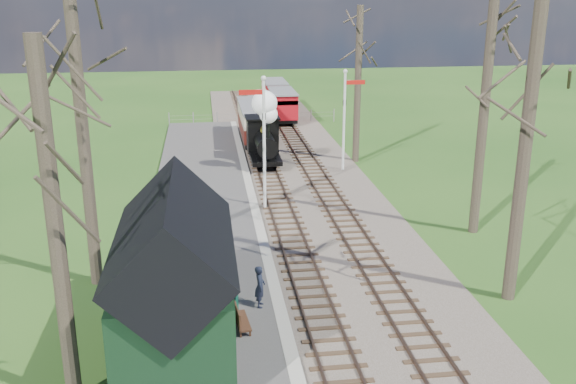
{
  "coord_description": "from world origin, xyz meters",
  "views": [
    {
      "loc": [
        -3.31,
        -12.23,
        9.87
      ],
      "look_at": [
        0.06,
        13.54,
        1.6
      ],
      "focal_mm": 40.0,
      "sensor_mm": 36.0,
      "label": 1
    }
  ],
  "objects_px": {
    "station_shed": "(175,280)",
    "coach": "(256,121)",
    "semaphore_far": "(346,113)",
    "person": "(260,286)",
    "red_carriage_a": "(283,105)",
    "red_carriage_b": "(275,94)",
    "locomotive": "(264,132)",
    "bench": "(239,317)",
    "semaphore_near": "(263,134)",
    "sign_board": "(233,298)"
  },
  "relations": [
    {
      "from": "station_shed",
      "to": "locomotive",
      "type": "relative_size",
      "value": 1.42
    },
    {
      "from": "station_shed",
      "to": "semaphore_near",
      "type": "height_order",
      "value": "semaphore_near"
    },
    {
      "from": "semaphore_near",
      "to": "red_carriage_a",
      "type": "xyz_separation_m",
      "value": [
        3.37,
        20.05,
        -2.24
      ]
    },
    {
      "from": "semaphore_near",
      "to": "bench",
      "type": "height_order",
      "value": "semaphore_near"
    },
    {
      "from": "semaphore_far",
      "to": "person",
      "type": "height_order",
      "value": "semaphore_far"
    },
    {
      "from": "semaphore_far",
      "to": "coach",
      "type": "distance_m",
      "value": 8.91
    },
    {
      "from": "station_shed",
      "to": "coach",
      "type": "bearing_deg",
      "value": 80.45
    },
    {
      "from": "locomotive",
      "to": "red_carriage_b",
      "type": "distance_m",
      "value": 18.28
    },
    {
      "from": "coach",
      "to": "sign_board",
      "type": "relative_size",
      "value": 5.86
    },
    {
      "from": "semaphore_far",
      "to": "person",
      "type": "relative_size",
      "value": 4.16
    },
    {
      "from": "red_carriage_b",
      "to": "bench",
      "type": "relative_size",
      "value": 3.53
    },
    {
      "from": "station_shed",
      "to": "red_carriage_a",
      "type": "relative_size",
      "value": 1.36
    },
    {
      "from": "station_shed",
      "to": "person",
      "type": "distance_m",
      "value": 3.55
    },
    {
      "from": "sign_board",
      "to": "person",
      "type": "distance_m",
      "value": 1.05
    },
    {
      "from": "sign_board",
      "to": "red_carriage_a",
      "type": "bearing_deg",
      "value": 80.15
    },
    {
      "from": "red_carriage_a",
      "to": "red_carriage_b",
      "type": "relative_size",
      "value": 1.0
    },
    {
      "from": "station_shed",
      "to": "coach",
      "type": "distance_m",
      "value": 25.91
    },
    {
      "from": "semaphore_far",
      "to": "bench",
      "type": "relative_size",
      "value": 4.35
    },
    {
      "from": "station_shed",
      "to": "semaphore_far",
      "type": "bearing_deg",
      "value": 64.28
    },
    {
      "from": "locomotive",
      "to": "red_carriage_a",
      "type": "height_order",
      "value": "locomotive"
    },
    {
      "from": "locomotive",
      "to": "bench",
      "type": "xyz_separation_m",
      "value": [
        -2.53,
        -18.64,
        -1.51
      ]
    },
    {
      "from": "locomotive",
      "to": "person",
      "type": "xyz_separation_m",
      "value": [
        -1.79,
        -17.36,
        -1.17
      ]
    },
    {
      "from": "semaphore_near",
      "to": "red_carriage_a",
      "type": "height_order",
      "value": "semaphore_near"
    },
    {
      "from": "semaphore_far",
      "to": "semaphore_near",
      "type": "bearing_deg",
      "value": -130.6
    },
    {
      "from": "bench",
      "to": "red_carriage_b",
      "type": "bearing_deg",
      "value": 82.02
    },
    {
      "from": "coach",
      "to": "station_shed",
      "type": "bearing_deg",
      "value": -99.55
    },
    {
      "from": "red_carriage_a",
      "to": "semaphore_near",
      "type": "bearing_deg",
      "value": -99.54
    },
    {
      "from": "red_carriage_a",
      "to": "sign_board",
      "type": "bearing_deg",
      "value": -99.85
    },
    {
      "from": "person",
      "to": "semaphore_far",
      "type": "bearing_deg",
      "value": -13.34
    },
    {
      "from": "red_carriage_a",
      "to": "person",
      "type": "relative_size",
      "value": 3.38
    },
    {
      "from": "coach",
      "to": "red_carriage_b",
      "type": "bearing_deg",
      "value": 77.79
    },
    {
      "from": "semaphore_near",
      "to": "person",
      "type": "xyz_separation_m",
      "value": [
        -1.03,
        -9.88,
        -2.73
      ]
    },
    {
      "from": "sign_board",
      "to": "person",
      "type": "xyz_separation_m",
      "value": [
        0.89,
        0.56,
        0.08
      ]
    },
    {
      "from": "station_shed",
      "to": "bench",
      "type": "relative_size",
      "value": 4.79
    },
    {
      "from": "semaphore_near",
      "to": "locomotive",
      "type": "bearing_deg",
      "value": 84.21
    },
    {
      "from": "semaphore_far",
      "to": "coach",
      "type": "bearing_deg",
      "value": 120.13
    },
    {
      "from": "semaphore_far",
      "to": "sign_board",
      "type": "xyz_separation_m",
      "value": [
        -7.07,
        -16.44,
        -2.54
      ]
    },
    {
      "from": "coach",
      "to": "red_carriage_a",
      "type": "relative_size",
      "value": 1.53
    },
    {
      "from": "coach",
      "to": "person",
      "type": "distance_m",
      "value": 23.5
    },
    {
      "from": "coach",
      "to": "person",
      "type": "relative_size",
      "value": 5.18
    },
    {
      "from": "semaphore_far",
      "to": "red_carriage_b",
      "type": "bearing_deg",
      "value": 95.18
    },
    {
      "from": "locomotive",
      "to": "bench",
      "type": "bearing_deg",
      "value": -97.74
    },
    {
      "from": "bench",
      "to": "person",
      "type": "relative_size",
      "value": 0.96
    },
    {
      "from": "red_carriage_b",
      "to": "sign_board",
      "type": "relative_size",
      "value": 3.82
    },
    {
      "from": "sign_board",
      "to": "bench",
      "type": "relative_size",
      "value": 0.93
    },
    {
      "from": "semaphore_near",
      "to": "bench",
      "type": "xyz_separation_m",
      "value": [
        -1.78,
        -11.16,
        -3.08
      ]
    },
    {
      "from": "red_carriage_b",
      "to": "locomotive",
      "type": "bearing_deg",
      "value": -98.22
    },
    {
      "from": "station_shed",
      "to": "sign_board",
      "type": "height_order",
      "value": "station_shed"
    },
    {
      "from": "station_shed",
      "to": "coach",
      "type": "xyz_separation_m",
      "value": [
        4.3,
        25.54,
        -0.76
      ]
    },
    {
      "from": "red_carriage_a",
      "to": "person",
      "type": "distance_m",
      "value": 30.26
    }
  ]
}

